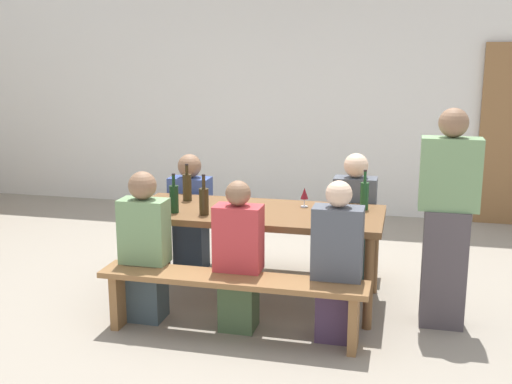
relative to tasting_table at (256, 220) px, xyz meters
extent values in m
plane|color=gray|center=(0.00, 0.00, -0.67)|extent=(24.00, 24.00, 0.00)
cube|color=silver|center=(0.00, 3.11, 0.93)|extent=(14.00, 0.20, 3.20)
cube|color=brown|center=(0.00, 0.00, 0.05)|extent=(2.01, 0.85, 0.05)
cylinder|color=brown|center=(-0.93, -0.37, -0.32)|extent=(0.07, 0.07, 0.70)
cylinder|color=brown|center=(0.93, -0.37, -0.32)|extent=(0.07, 0.07, 0.70)
cylinder|color=brown|center=(-0.93, 0.37, -0.32)|extent=(0.07, 0.07, 0.70)
cylinder|color=brown|center=(0.93, 0.37, -0.32)|extent=(0.07, 0.07, 0.70)
cube|color=olive|center=(0.00, -0.73, -0.24)|extent=(1.91, 0.30, 0.04)
cube|color=olive|center=(-0.86, -0.73, -0.47)|extent=(0.06, 0.24, 0.41)
cube|color=olive|center=(0.86, -0.73, -0.47)|extent=(0.06, 0.24, 0.41)
cube|color=olive|center=(0.00, 0.73, -0.24)|extent=(1.91, 0.30, 0.04)
cube|color=olive|center=(-0.86, 0.73, -0.47)|extent=(0.06, 0.24, 0.41)
cube|color=olive|center=(0.86, 0.73, -0.47)|extent=(0.06, 0.24, 0.41)
cylinder|color=#332814|center=(-0.65, 0.20, 0.19)|extent=(0.08, 0.08, 0.23)
cylinder|color=#332814|center=(-0.65, 0.20, 0.34)|extent=(0.03, 0.03, 0.08)
cylinder|color=black|center=(-0.65, 0.20, 0.39)|extent=(0.03, 0.03, 0.01)
cylinder|color=#332814|center=(-0.36, -0.23, 0.18)|extent=(0.07, 0.07, 0.21)
cylinder|color=#332814|center=(-0.36, -0.23, 0.33)|extent=(0.03, 0.03, 0.10)
cylinder|color=black|center=(-0.36, -0.23, 0.39)|extent=(0.03, 0.03, 0.01)
cylinder|color=#143319|center=(-0.61, -0.22, 0.18)|extent=(0.07, 0.07, 0.22)
cylinder|color=#143319|center=(-0.61, -0.22, 0.34)|extent=(0.02, 0.02, 0.09)
cylinder|color=black|center=(-0.61, -0.22, 0.38)|extent=(0.03, 0.03, 0.01)
cylinder|color=#194723|center=(0.84, 0.23, 0.19)|extent=(0.07, 0.07, 0.22)
cylinder|color=#194723|center=(0.84, 0.23, 0.34)|extent=(0.02, 0.02, 0.09)
cylinder|color=black|center=(0.84, 0.23, 0.39)|extent=(0.03, 0.03, 0.01)
cylinder|color=silver|center=(-0.09, -0.16, 0.08)|extent=(0.06, 0.06, 0.01)
cylinder|color=silver|center=(-0.09, -0.16, 0.12)|extent=(0.01, 0.01, 0.07)
cone|color=#D18C93|center=(-0.09, -0.16, 0.19)|extent=(0.06, 0.06, 0.07)
cylinder|color=silver|center=(0.36, 0.21, 0.08)|extent=(0.06, 0.06, 0.01)
cylinder|color=silver|center=(0.36, 0.21, 0.11)|extent=(0.01, 0.01, 0.06)
cone|color=maroon|center=(0.36, 0.21, 0.19)|extent=(0.06, 0.06, 0.09)
cube|color=#39484E|center=(-0.71, -0.58, -0.45)|extent=(0.26, 0.24, 0.45)
cube|color=#729966|center=(-0.71, -0.58, 0.02)|extent=(0.35, 0.20, 0.48)
sphere|color=#846047|center=(-0.71, -0.58, 0.36)|extent=(0.21, 0.21, 0.21)
cube|color=#415837|center=(0.01, -0.58, -0.45)|extent=(0.25, 0.24, 0.45)
cube|color=#C6383D|center=(0.01, -0.58, 0.01)|extent=(0.34, 0.20, 0.48)
sphere|color=#846047|center=(0.01, -0.58, 0.34)|extent=(0.18, 0.18, 0.18)
cube|color=#46314D|center=(0.72, -0.58, -0.45)|extent=(0.26, 0.24, 0.45)
cube|color=#4C515B|center=(0.72, -0.58, 0.03)|extent=(0.35, 0.20, 0.51)
sphere|color=beige|center=(0.72, -0.58, 0.37)|extent=(0.18, 0.18, 0.18)
cube|color=#2A3747|center=(-0.76, 0.58, -0.45)|extent=(0.28, 0.24, 0.45)
cube|color=#384C8C|center=(-0.76, 0.58, -0.01)|extent=(0.37, 0.20, 0.42)
sphere|color=#846047|center=(-0.76, 0.58, 0.31)|extent=(0.21, 0.21, 0.21)
cube|color=#37554F|center=(0.74, 0.58, -0.45)|extent=(0.27, 0.24, 0.45)
cube|color=#4C515B|center=(0.74, 0.58, 0.02)|extent=(0.36, 0.20, 0.49)
sphere|color=beige|center=(0.74, 0.58, 0.37)|extent=(0.21, 0.21, 0.21)
cube|color=#4D454A|center=(1.45, -0.15, -0.23)|extent=(0.31, 0.24, 0.88)
cube|color=#729966|center=(1.45, -0.15, 0.47)|extent=(0.42, 0.20, 0.52)
sphere|color=#846047|center=(1.45, -0.15, 0.83)|extent=(0.21, 0.21, 0.21)
camera|label=1|loc=(1.15, -4.73, 1.30)|focal=44.09mm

